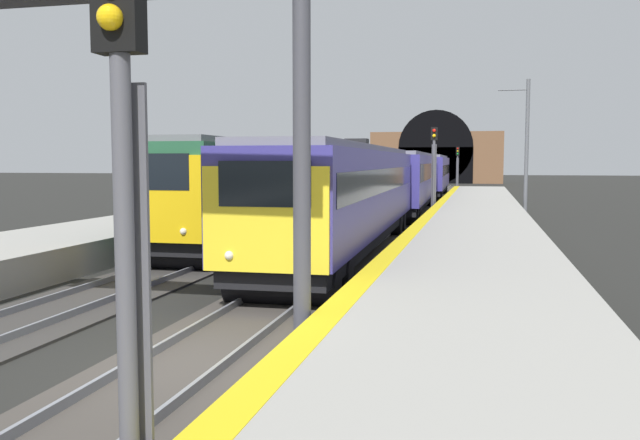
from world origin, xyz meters
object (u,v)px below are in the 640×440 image
object	(u,v)px
railway_signal_far	(458,164)
catenary_mast_far	(526,148)
train_adjacent_platform	(324,178)
railway_signal_near	(125,217)
overhead_signal_gantry	(63,51)
train_main_approaching	(408,179)
railway_signal_mid	(434,165)

from	to	relation	value
railway_signal_far	catenary_mast_far	bearing A→B (deg)	7.73
train_adjacent_platform	railway_signal_near	bearing A→B (deg)	10.01
railway_signal_far	overhead_signal_gantry	world-z (taller)	overhead_signal_gantry
railway_signal_near	overhead_signal_gantry	world-z (taller)	overhead_signal_gantry
train_main_approaching	railway_signal_near	distance (m)	38.71
railway_signal_mid	overhead_signal_gantry	bearing A→B (deg)	-7.85
train_main_approaching	train_adjacent_platform	distance (m)	6.31
railway_signal_mid	overhead_signal_gantry	size ratio (longest dim) A/B	0.62
railway_signal_mid	railway_signal_far	bearing A→B (deg)	-180.00
railway_signal_near	railway_signal_mid	world-z (taller)	railway_signal_mid
train_main_approaching	railway_signal_near	xyz separation A→B (m)	(-38.66, -1.89, 0.68)
railway_signal_far	overhead_signal_gantry	bearing A→B (deg)	-3.41
railway_signal_near	railway_signal_far	world-z (taller)	railway_signal_far
railway_signal_near	overhead_signal_gantry	size ratio (longest dim) A/B	0.58
train_adjacent_platform	railway_signal_mid	bearing A→B (deg)	99.29
railway_signal_far	railway_signal_mid	bearing A→B (deg)	0.00
train_adjacent_platform	overhead_signal_gantry	size ratio (longest dim) A/B	4.98
catenary_mast_far	railway_signal_near	bearing A→B (deg)	171.76
railway_signal_near	catenary_mast_far	xyz separation A→B (m)	(36.11, -5.23, 1.22)
railway_signal_mid	railway_signal_far	xyz separation A→B (m)	(39.35, 0.00, -0.08)
railway_signal_near	railway_signal_mid	xyz separation A→B (m)	(35.32, 0.00, 0.21)
train_adjacent_platform	catenary_mast_far	xyz separation A→B (m)	(1.89, -11.60, 1.77)
train_adjacent_platform	railway_signal_far	distance (m)	40.95
railway_signal_near	overhead_signal_gantry	distance (m)	7.15
train_adjacent_platform	railway_signal_near	xyz separation A→B (m)	(-34.22, -6.37, 0.56)
railway_signal_near	railway_signal_far	xyz separation A→B (m)	(74.67, 0.00, 0.13)
railway_signal_near	catenary_mast_far	bearing A→B (deg)	171.76
train_adjacent_platform	railway_signal_mid	distance (m)	6.51
overhead_signal_gantry	railway_signal_far	bearing A→B (deg)	-3.41
railway_signal_near	overhead_signal_gantry	xyz separation A→B (m)	(5.36, 4.13, 2.30)
railway_signal_mid	overhead_signal_gantry	xyz separation A→B (m)	(-29.96, 4.13, 2.08)
overhead_signal_gantry	catenary_mast_far	bearing A→B (deg)	-16.93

